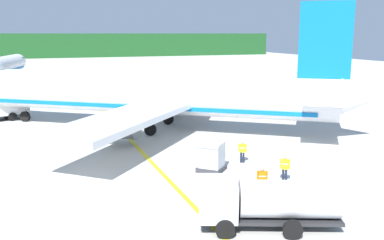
% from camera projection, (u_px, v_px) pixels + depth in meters
% --- Properties ---
extents(distant_treeline, '(216.00, 6.00, 9.29)m').
position_uv_depth(distant_treeline, '(7.00, 46.00, 162.16)').
color(distant_treeline, '#19471E').
rests_on(distant_treeline, ground).
extents(airliner_foreground, '(35.86, 30.61, 11.90)m').
position_uv_depth(airliner_foreground, '(150.00, 95.00, 42.05)').
color(airliner_foreground, white).
rests_on(airliner_foreground, ground).
extents(service_truck_fuel, '(6.08, 4.06, 2.75)m').
position_uv_depth(service_truck_fuel, '(0.00, 106.00, 46.75)').
color(service_truck_fuel, yellow).
rests_on(service_truck_fuel, ground).
extents(service_truck_catering, '(6.96, 4.29, 2.40)m').
position_uv_depth(service_truck_catering, '(266.00, 201.00, 20.69)').
color(service_truck_catering, silver).
rests_on(service_truck_catering, ground).
extents(cargo_container_near, '(2.36, 2.36, 2.10)m').
position_uv_depth(cargo_container_near, '(211.00, 157.00, 29.54)').
color(cargo_container_near, '#333338').
rests_on(cargo_container_near, ground).
extents(crew_marshaller, '(0.50, 0.47, 1.60)m').
position_uv_depth(crew_marshaller, '(242.00, 150.00, 31.43)').
color(crew_marshaller, '#191E33').
rests_on(crew_marshaller, ground).
extents(crew_loader_left, '(0.49, 0.47, 1.73)m').
position_uv_depth(crew_loader_left, '(285.00, 166.00, 27.28)').
color(crew_loader_left, '#191E33').
rests_on(crew_loader_left, ground).
extents(crew_loader_right, '(0.59, 0.38, 1.66)m').
position_uv_depth(crew_loader_right, '(262.00, 179.00, 25.10)').
color(crew_loader_right, '#191E33').
rests_on(crew_loader_right, ground).
extents(apron_guide_line, '(0.30, 60.00, 0.01)m').
position_uv_depth(apron_guide_line, '(133.00, 142.00, 37.44)').
color(apron_guide_line, yellow).
rests_on(apron_guide_line, ground).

